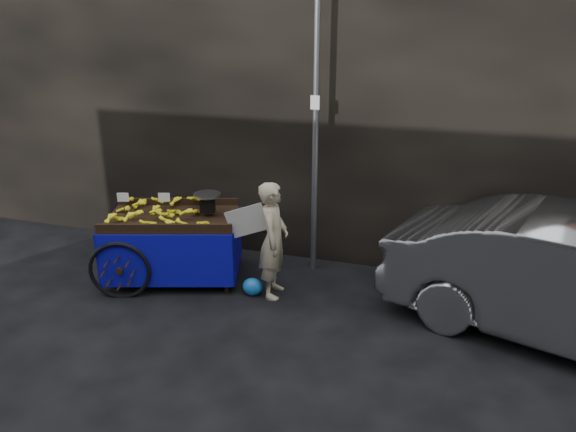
% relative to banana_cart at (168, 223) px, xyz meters
% --- Properties ---
extents(ground, '(80.00, 80.00, 0.00)m').
position_rel_banana_cart_xyz_m(ground, '(1.51, -0.41, -0.81)').
color(ground, black).
rests_on(ground, ground).
extents(building_wall, '(13.50, 2.00, 5.00)m').
position_rel_banana_cart_xyz_m(building_wall, '(1.91, 2.19, 1.69)').
color(building_wall, black).
rests_on(building_wall, ground).
extents(street_pole, '(0.12, 0.10, 4.00)m').
position_rel_banana_cart_xyz_m(street_pole, '(1.81, 0.89, 1.20)').
color(street_pole, slate).
rests_on(street_pole, ground).
extents(banana_cart, '(2.62, 1.74, 1.31)m').
position_rel_banana_cart_xyz_m(banana_cart, '(0.00, 0.00, 0.00)').
color(banana_cart, black).
rests_on(banana_cart, ground).
extents(vendor, '(0.83, 0.61, 1.54)m').
position_rel_banana_cart_xyz_m(vendor, '(1.53, -0.04, -0.03)').
color(vendor, tan).
rests_on(vendor, ground).
extents(plastic_bag, '(0.26, 0.21, 0.24)m').
position_rel_banana_cart_xyz_m(plastic_bag, '(1.27, -0.15, -0.69)').
color(plastic_bag, blue).
rests_on(plastic_bag, ground).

